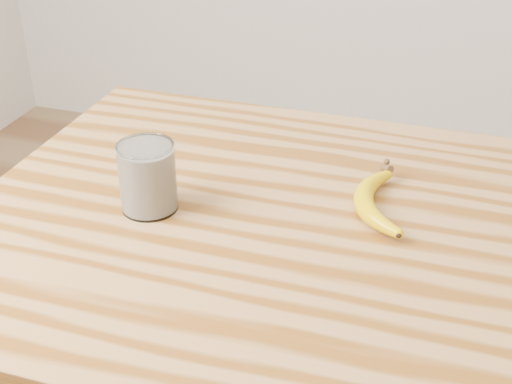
% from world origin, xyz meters
% --- Properties ---
extents(table, '(1.20, 0.80, 0.90)m').
position_xyz_m(table, '(0.00, 0.00, 0.77)').
color(table, '#9E703E').
rests_on(table, ground).
extents(smoothie_glass, '(0.09, 0.09, 0.11)m').
position_xyz_m(smoothie_glass, '(-0.32, -0.03, 0.95)').
color(smoothie_glass, white).
rests_on(smoothie_glass, table).
extents(banana, '(0.15, 0.27, 0.03)m').
position_xyz_m(banana, '(-0.01, 0.07, 0.92)').
color(banana, '#D1A800').
rests_on(banana, table).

